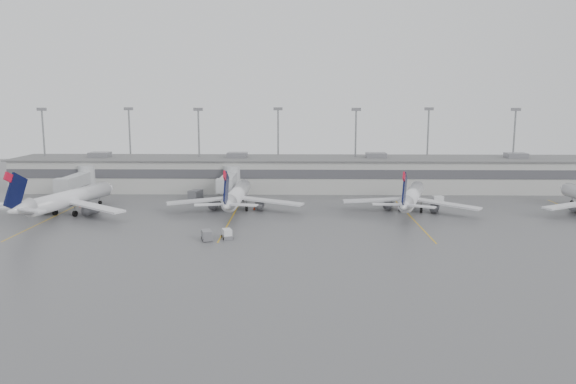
{
  "coord_description": "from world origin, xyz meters",
  "views": [
    {
      "loc": [
        -4.58,
        -83.03,
        22.78
      ],
      "look_at": [
        -6.55,
        24.0,
        5.0
      ],
      "focal_mm": 35.0,
      "sensor_mm": 36.0,
      "label": 1
    }
  ],
  "objects_px": {
    "jet_far_left": "(66,199)",
    "jet_mid_left": "(236,195)",
    "baggage_tug": "(227,235)",
    "jet_mid_right": "(411,197)"
  },
  "relations": [
    {
      "from": "jet_far_left",
      "to": "jet_mid_right",
      "type": "bearing_deg",
      "value": 18.28
    },
    {
      "from": "jet_far_left",
      "to": "jet_mid_left",
      "type": "bearing_deg",
      "value": 23.51
    },
    {
      "from": "jet_far_left",
      "to": "jet_mid_right",
      "type": "xyz_separation_m",
      "value": [
        68.94,
        5.02,
        -0.2
      ]
    },
    {
      "from": "jet_far_left",
      "to": "jet_mid_left",
      "type": "relative_size",
      "value": 1.02
    },
    {
      "from": "baggage_tug",
      "to": "jet_mid_right",
      "type": "bearing_deg",
      "value": 15.41
    },
    {
      "from": "jet_far_left",
      "to": "jet_mid_right",
      "type": "height_order",
      "value": "jet_far_left"
    },
    {
      "from": "jet_far_left",
      "to": "jet_mid_left",
      "type": "xyz_separation_m",
      "value": [
        33.09,
        5.47,
        -0.13
      ]
    },
    {
      "from": "jet_far_left",
      "to": "jet_mid_right",
      "type": "distance_m",
      "value": 69.12
    },
    {
      "from": "jet_far_left",
      "to": "baggage_tug",
      "type": "height_order",
      "value": "jet_far_left"
    },
    {
      "from": "jet_far_left",
      "to": "jet_mid_left",
      "type": "distance_m",
      "value": 33.54
    }
  ]
}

